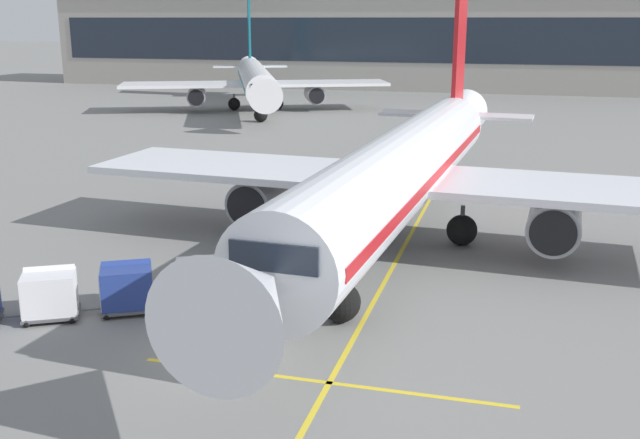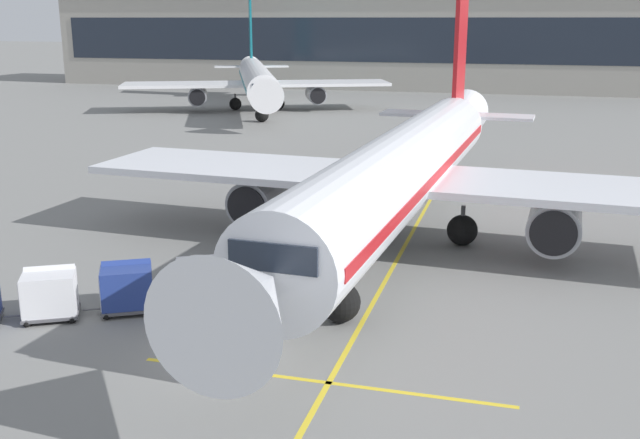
{
  "view_description": "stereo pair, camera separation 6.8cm",
  "coord_description": "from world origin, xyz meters",
  "px_view_note": "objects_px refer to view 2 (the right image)",
  "views": [
    {
      "loc": [
        9.19,
        -21.14,
        10.96
      ],
      "look_at": [
        1.66,
        6.47,
        3.17
      ],
      "focal_mm": 41.6,
      "sensor_mm": 36.0,
      "label": 1
    },
    {
      "loc": [
        9.26,
        -21.12,
        10.96
      ],
      "look_at": [
        1.66,
        6.47,
        3.17
      ],
      "focal_mm": 41.6,
      "sensor_mm": 36.0,
      "label": 2
    }
  ],
  "objects_px": {
    "belt_loader": "(273,262)",
    "baggage_cart_second": "(127,287)",
    "baggage_cart_third": "(49,293)",
    "distant_airplane": "(257,80)",
    "parked_airplane": "(404,169)",
    "safety_cone_engine_keepout": "(306,229)",
    "baggage_cart_lead": "(202,282)",
    "ground_crew_by_loader": "(223,257)",
    "ground_crew_by_carts": "(250,286)"
  },
  "relations": [
    {
      "from": "parked_airplane",
      "to": "baggage_cart_third",
      "type": "bearing_deg",
      "value": -131.07
    },
    {
      "from": "ground_crew_by_carts",
      "to": "safety_cone_engine_keepout",
      "type": "height_order",
      "value": "ground_crew_by_carts"
    },
    {
      "from": "safety_cone_engine_keepout",
      "to": "parked_airplane",
      "type": "bearing_deg",
      "value": -4.61
    },
    {
      "from": "ground_crew_by_loader",
      "to": "ground_crew_by_carts",
      "type": "relative_size",
      "value": 1.0
    },
    {
      "from": "belt_loader",
      "to": "baggage_cart_second",
      "type": "height_order",
      "value": "belt_loader"
    },
    {
      "from": "ground_crew_by_carts",
      "to": "distant_airplane",
      "type": "bearing_deg",
      "value": 109.83
    },
    {
      "from": "baggage_cart_lead",
      "to": "ground_crew_by_loader",
      "type": "relative_size",
      "value": 1.59
    },
    {
      "from": "belt_loader",
      "to": "ground_crew_by_loader",
      "type": "height_order",
      "value": "belt_loader"
    },
    {
      "from": "parked_airplane",
      "to": "baggage_cart_lead",
      "type": "bearing_deg",
      "value": -121.37
    },
    {
      "from": "baggage_cart_second",
      "to": "baggage_cart_third",
      "type": "xyz_separation_m",
      "value": [
        -2.46,
        -1.38,
        0.0
      ]
    },
    {
      "from": "safety_cone_engine_keepout",
      "to": "distant_airplane",
      "type": "bearing_deg",
      "value": 112.76
    },
    {
      "from": "parked_airplane",
      "to": "ground_crew_by_carts",
      "type": "distance_m",
      "value": 11.42
    },
    {
      "from": "baggage_cart_third",
      "to": "baggage_cart_second",
      "type": "bearing_deg",
      "value": 29.41
    },
    {
      "from": "baggage_cart_lead",
      "to": "distant_airplane",
      "type": "height_order",
      "value": "distant_airplane"
    },
    {
      "from": "belt_loader",
      "to": "distant_airplane",
      "type": "relative_size",
      "value": 0.13
    },
    {
      "from": "belt_loader",
      "to": "baggage_cart_second",
      "type": "xyz_separation_m",
      "value": [
        -4.38,
        -4.52,
        0.08
      ]
    },
    {
      "from": "baggage_cart_third",
      "to": "distant_airplane",
      "type": "distance_m",
      "value": 65.33
    },
    {
      "from": "belt_loader",
      "to": "ground_crew_by_carts",
      "type": "relative_size",
      "value": 2.91
    },
    {
      "from": "ground_crew_by_loader",
      "to": "safety_cone_engine_keepout",
      "type": "relative_size",
      "value": 2.83
    },
    {
      "from": "parked_airplane",
      "to": "ground_crew_by_loader",
      "type": "relative_size",
      "value": 24.13
    },
    {
      "from": "parked_airplane",
      "to": "belt_loader",
      "type": "distance_m",
      "value": 8.76
    },
    {
      "from": "baggage_cart_third",
      "to": "parked_airplane",
      "type": "bearing_deg",
      "value": 48.93
    },
    {
      "from": "baggage_cart_second",
      "to": "distant_airplane",
      "type": "relative_size",
      "value": 0.07
    },
    {
      "from": "ground_crew_by_loader",
      "to": "distant_airplane",
      "type": "bearing_deg",
      "value": 108.67
    },
    {
      "from": "baggage_cart_lead",
      "to": "ground_crew_by_loader",
      "type": "height_order",
      "value": "baggage_cart_lead"
    },
    {
      "from": "baggage_cart_lead",
      "to": "ground_crew_by_carts",
      "type": "xyz_separation_m",
      "value": [
        2.02,
        0.01,
        -0.0
      ]
    },
    {
      "from": "belt_loader",
      "to": "ground_crew_by_carts",
      "type": "xyz_separation_m",
      "value": [
        0.18,
        -3.24,
        0.08
      ]
    },
    {
      "from": "parked_airplane",
      "to": "ground_crew_by_carts",
      "type": "relative_size",
      "value": 24.13
    },
    {
      "from": "ground_crew_by_loader",
      "to": "baggage_cart_second",
      "type": "bearing_deg",
      "value": -115.75
    },
    {
      "from": "parked_airplane",
      "to": "safety_cone_engine_keepout",
      "type": "distance_m",
      "value": 6.22
    },
    {
      "from": "belt_loader",
      "to": "ground_crew_by_loader",
      "type": "distance_m",
      "value": 2.26
    },
    {
      "from": "baggage_cart_third",
      "to": "safety_cone_engine_keepout",
      "type": "height_order",
      "value": "baggage_cart_third"
    },
    {
      "from": "baggage_cart_lead",
      "to": "ground_crew_by_loader",
      "type": "xyz_separation_m",
      "value": [
        -0.42,
        3.13,
        -0.0
      ]
    },
    {
      "from": "belt_loader",
      "to": "safety_cone_engine_keepout",
      "type": "bearing_deg",
      "value": 95.43
    },
    {
      "from": "parked_airplane",
      "to": "belt_loader",
      "type": "relative_size",
      "value": 8.3
    },
    {
      "from": "parked_airplane",
      "to": "baggage_cart_second",
      "type": "height_order",
      "value": "parked_airplane"
    },
    {
      "from": "baggage_cart_lead",
      "to": "baggage_cart_third",
      "type": "xyz_separation_m",
      "value": [
        -5.0,
        -2.66,
        0.0
      ]
    },
    {
      "from": "baggage_cart_second",
      "to": "parked_airplane",
      "type": "bearing_deg",
      "value": 52.66
    },
    {
      "from": "parked_airplane",
      "to": "baggage_cart_lead",
      "type": "xyz_separation_m",
      "value": [
        -6.24,
        -10.24,
        -2.83
      ]
    },
    {
      "from": "baggage_cart_lead",
      "to": "safety_cone_engine_keepout",
      "type": "height_order",
      "value": "baggage_cart_lead"
    },
    {
      "from": "baggage_cart_lead",
      "to": "ground_crew_by_carts",
      "type": "height_order",
      "value": "baggage_cart_lead"
    },
    {
      "from": "baggage_cart_third",
      "to": "distant_airplane",
      "type": "bearing_deg",
      "value": 103.23
    },
    {
      "from": "belt_loader",
      "to": "baggage_cart_second",
      "type": "bearing_deg",
      "value": -134.08
    },
    {
      "from": "belt_loader",
      "to": "safety_cone_engine_keepout",
      "type": "height_order",
      "value": "belt_loader"
    },
    {
      "from": "distant_airplane",
      "to": "baggage_cart_lead",
      "type": "bearing_deg",
      "value": -71.87
    },
    {
      "from": "baggage_cart_lead",
      "to": "baggage_cart_second",
      "type": "xyz_separation_m",
      "value": [
        -2.54,
        -1.28,
        0.0
      ]
    },
    {
      "from": "baggage_cart_third",
      "to": "safety_cone_engine_keepout",
      "type": "distance_m",
      "value": 14.67
    },
    {
      "from": "ground_crew_by_loader",
      "to": "ground_crew_by_carts",
      "type": "height_order",
      "value": "same"
    },
    {
      "from": "parked_airplane",
      "to": "ground_crew_by_loader",
      "type": "distance_m",
      "value": 10.15
    },
    {
      "from": "belt_loader",
      "to": "baggage_cart_third",
      "type": "distance_m",
      "value": 9.04
    }
  ]
}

